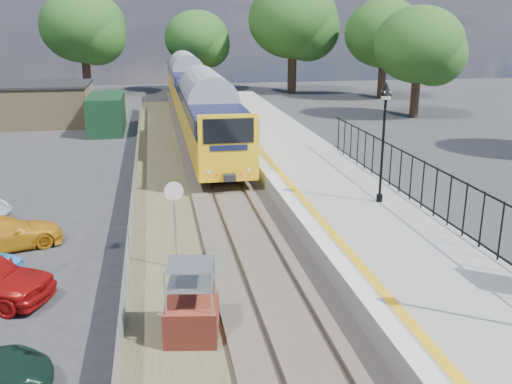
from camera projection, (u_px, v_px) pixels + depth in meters
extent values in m
plane|color=#2D2D30|center=(279.00, 306.00, 15.88)|extent=(120.00, 120.00, 0.00)
cube|color=#473F38|center=(231.00, 198.00, 25.28)|extent=(3.40, 80.00, 0.20)
cube|color=#4C472D|center=(166.00, 218.00, 22.93)|extent=(2.60, 70.00, 0.06)
cube|color=brown|center=(214.00, 196.00, 25.13)|extent=(0.07, 80.00, 0.14)
cube|color=brown|center=(247.00, 195.00, 25.37)|extent=(0.07, 80.00, 0.14)
cube|color=gray|center=(336.00, 199.00, 24.01)|extent=(5.00, 70.00, 0.90)
cube|color=silver|center=(284.00, 191.00, 23.50)|extent=(0.50, 70.00, 0.01)
cube|color=yellow|center=(296.00, 191.00, 23.58)|extent=(0.30, 70.00, 0.01)
cylinder|color=black|center=(379.00, 198.00, 22.14)|extent=(0.24, 0.24, 0.30)
cylinder|color=black|center=(382.00, 151.00, 21.61)|extent=(0.10, 0.10, 3.70)
cube|color=black|center=(386.00, 100.00, 21.05)|extent=(0.08, 0.08, 0.30)
cube|color=beige|center=(386.00, 95.00, 21.00)|extent=(0.26, 0.26, 0.30)
cone|color=black|center=(386.00, 89.00, 20.93)|extent=(0.44, 0.44, 0.50)
cube|color=black|center=(459.00, 180.00, 18.59)|extent=(0.05, 26.00, 0.05)
cube|color=#998056|center=(36.00, 105.00, 43.59)|extent=(8.00, 6.00, 3.00)
cube|color=black|center=(34.00, 84.00, 43.14)|extent=(8.20, 6.20, 0.15)
cube|color=#12321D|center=(107.00, 114.00, 40.81)|extent=(2.40, 6.00, 2.60)
cylinder|color=#332319|center=(87.00, 77.00, 60.78)|extent=(0.88, 0.88, 3.85)
ellipsoid|color=#254E1A|center=(83.00, 26.00, 59.28)|extent=(8.80, 8.80, 7.48)
cylinder|color=#332319|center=(198.00, 77.00, 64.80)|extent=(0.72, 0.72, 3.15)
ellipsoid|color=#254E1A|center=(197.00, 38.00, 63.57)|extent=(7.20, 7.20, 6.12)
cylinder|color=#332319|center=(292.00, 74.00, 62.57)|extent=(0.96, 0.96, 4.20)
ellipsoid|color=#254E1A|center=(293.00, 20.00, 60.94)|extent=(9.60, 9.60, 8.16)
cylinder|color=#332319|center=(382.00, 81.00, 58.37)|extent=(0.80, 0.80, 3.50)
ellipsoid|color=#254E1A|center=(385.00, 33.00, 57.01)|extent=(8.00, 8.00, 6.80)
cylinder|color=#332319|center=(415.00, 98.00, 46.77)|extent=(0.72, 0.72, 3.15)
ellipsoid|color=#254E1A|center=(419.00, 45.00, 45.54)|extent=(7.20, 7.20, 6.12)
cube|color=yellow|center=(207.00, 123.00, 34.85)|extent=(2.80, 20.00, 1.90)
cube|color=#10173C|center=(206.00, 101.00, 34.47)|extent=(2.82, 20.00, 0.90)
cube|color=black|center=(206.00, 101.00, 34.47)|extent=(2.82, 18.00, 0.70)
cube|color=black|center=(207.00, 142.00, 35.18)|extent=(2.00, 18.00, 0.45)
cube|color=yellow|center=(186.00, 86.00, 54.27)|extent=(2.80, 20.00, 1.90)
cube|color=#10173C|center=(186.00, 73.00, 53.89)|extent=(2.82, 20.00, 0.90)
cube|color=black|center=(186.00, 73.00, 53.89)|extent=(2.82, 18.00, 0.70)
cube|color=black|center=(187.00, 99.00, 54.61)|extent=(2.00, 18.00, 0.45)
cube|color=black|center=(229.00, 131.00, 24.83)|extent=(2.24, 0.04, 1.10)
cube|color=maroon|center=(192.00, 321.00, 14.11)|extent=(1.48, 1.48, 0.99)
cylinder|color=#999EA3|center=(175.00, 231.00, 17.87)|extent=(0.06, 0.06, 2.64)
cylinder|color=silver|center=(174.00, 191.00, 17.44)|extent=(0.59, 0.04, 0.59)
imported|color=orange|center=(2.00, 233.00, 19.71)|extent=(4.32, 2.85, 1.16)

